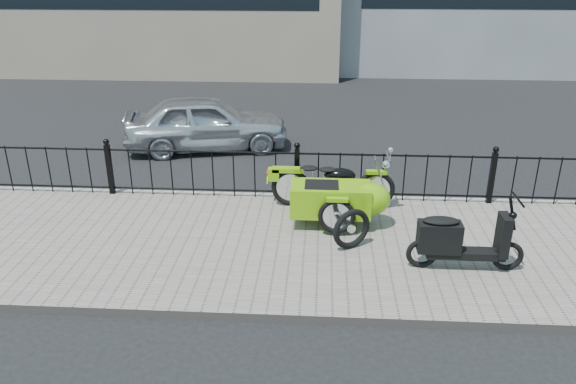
# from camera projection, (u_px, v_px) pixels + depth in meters

# --- Properties ---
(ground) EXTENTS (120.00, 120.00, 0.00)m
(ground) POSITION_uv_depth(u_px,v_px,m) (293.00, 236.00, 9.29)
(ground) COLOR black
(ground) RESTS_ON ground
(sidewalk) EXTENTS (30.00, 3.80, 0.12)m
(sidewalk) POSITION_uv_depth(u_px,v_px,m) (291.00, 247.00, 8.81)
(sidewalk) COLOR slate
(sidewalk) RESTS_ON ground
(curb) EXTENTS (30.00, 0.10, 0.12)m
(curb) POSITION_uv_depth(u_px,v_px,m) (297.00, 198.00, 10.59)
(curb) COLOR gray
(curb) RESTS_ON ground
(iron_fence) EXTENTS (14.11, 0.11, 1.08)m
(iron_fence) POSITION_uv_depth(u_px,v_px,m) (297.00, 174.00, 10.26)
(iron_fence) COLOR black
(iron_fence) RESTS_ON sidewalk
(motorcycle_sidecar) EXTENTS (2.28, 1.48, 0.98)m
(motorcycle_sidecar) POSITION_uv_depth(u_px,v_px,m) (341.00, 196.00, 9.33)
(motorcycle_sidecar) COLOR black
(motorcycle_sidecar) RESTS_ON sidewalk
(scooter) EXTENTS (1.66, 0.48, 1.12)m
(scooter) POSITION_uv_depth(u_px,v_px,m) (458.00, 241.00, 7.93)
(scooter) COLOR black
(scooter) RESTS_ON sidewalk
(spare_tire) EXTENTS (0.60, 0.42, 0.65)m
(spare_tire) POSITION_uv_depth(u_px,v_px,m) (351.00, 229.00, 8.53)
(spare_tire) COLOR black
(spare_tire) RESTS_ON sidewalk
(sedan_car) EXTENTS (4.02, 2.29, 1.29)m
(sedan_car) POSITION_uv_depth(u_px,v_px,m) (206.00, 123.00, 13.21)
(sedan_car) COLOR silver
(sedan_car) RESTS_ON ground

